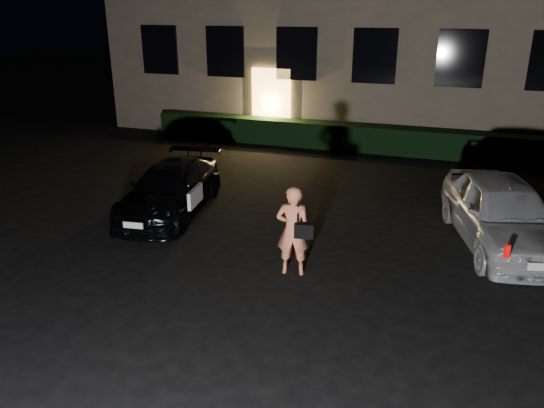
% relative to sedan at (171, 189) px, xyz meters
% --- Properties ---
extents(ground, '(80.00, 80.00, 0.00)m').
position_rel_sedan_xyz_m(ground, '(3.34, -3.48, -0.56)').
color(ground, black).
rests_on(ground, ground).
extents(hedge, '(15.00, 0.70, 0.85)m').
position_rel_sedan_xyz_m(hedge, '(3.34, 7.02, -0.14)').
color(hedge, black).
rests_on(hedge, ground).
extents(sedan, '(2.09, 4.05, 1.12)m').
position_rel_sedan_xyz_m(sedan, '(0.00, 0.00, 0.00)').
color(sedan, black).
rests_on(sedan, ground).
extents(hatch, '(2.67, 4.36, 1.39)m').
position_rel_sedan_xyz_m(hatch, '(7.08, 0.56, 0.13)').
color(hatch, silver).
rests_on(hatch, ground).
extents(man, '(0.74, 0.50, 1.65)m').
position_rel_sedan_xyz_m(man, '(3.54, -1.95, 0.27)').
color(man, '#EC8159').
rests_on(man, ground).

